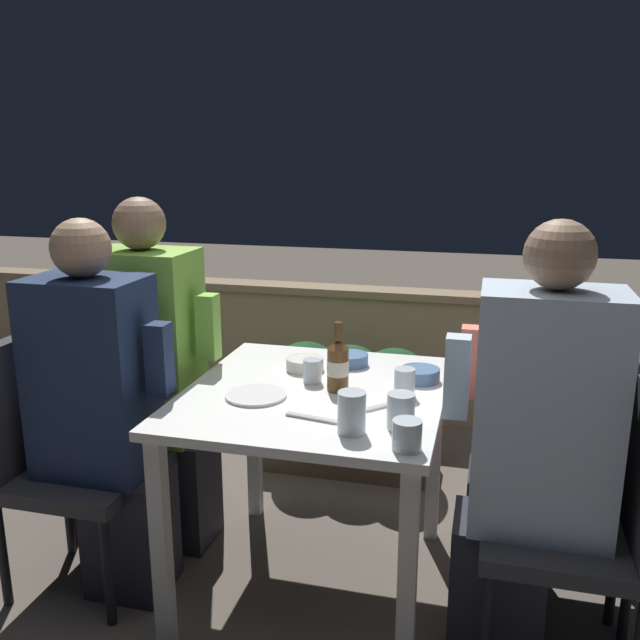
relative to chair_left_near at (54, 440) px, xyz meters
name	(u,v)px	position (x,y,z in m)	size (l,w,h in m)	color
ground_plane	(315,585)	(0.89, 0.16, -0.53)	(16.00, 16.00, 0.00)	#665B51
parapet_wall	(388,353)	(0.89, 1.79, -0.15)	(9.00, 0.18, 0.74)	tan
dining_table	(315,418)	(0.89, 0.16, 0.11)	(0.84, 0.92, 0.74)	white
planter_hedge	(348,399)	(0.80, 1.12, -0.19)	(0.79, 0.47, 0.60)	brown
chair_left_near	(54,440)	(0.00, 0.00, 0.00)	(0.46, 0.46, 0.90)	#333338
person_navy_jumper	(103,411)	(0.20, 0.00, 0.13)	(0.47, 0.26, 1.30)	#282833
chair_left_far	(111,407)	(0.03, 0.32, 0.00)	(0.46, 0.46, 0.90)	#333338
person_green_blouse	(156,375)	(0.23, 0.32, 0.15)	(0.47, 0.26, 1.34)	#282833
chair_right_near	(602,504)	(1.78, 0.01, 0.00)	(0.46, 0.46, 0.90)	#333338
person_blue_shirt	(532,450)	(1.58, 0.01, 0.14)	(0.48, 0.26, 1.33)	#282833
chair_right_far	(598,457)	(1.81, 0.33, 0.00)	(0.46, 0.46, 0.90)	#333338
person_coral_top	(535,423)	(1.60, 0.33, 0.10)	(0.48, 0.26, 1.24)	#282833
beer_bottle	(338,365)	(0.97, 0.18, 0.30)	(0.07, 0.07, 0.23)	brown
plate_0	(256,395)	(0.73, 0.05, 0.21)	(0.20, 0.20, 0.01)	white
bowl_0	(351,359)	(0.96, 0.45, 0.23)	(0.13, 0.13, 0.04)	#4C709E
bowl_1	(305,363)	(0.81, 0.35, 0.23)	(0.13, 0.13, 0.05)	silver
bowl_2	(420,374)	(1.22, 0.34, 0.23)	(0.13, 0.13, 0.05)	#4C709E
glass_cup_0	(405,383)	(1.19, 0.18, 0.26)	(0.07, 0.07, 0.09)	silver
glass_cup_1	(401,411)	(1.21, -0.08, 0.26)	(0.08, 0.08, 0.10)	silver
glass_cup_2	(352,412)	(1.08, -0.14, 0.27)	(0.08, 0.08, 0.12)	silver
glass_cup_3	(312,371)	(0.87, 0.23, 0.25)	(0.06, 0.06, 0.08)	silver
glass_cup_4	(407,435)	(1.24, -0.22, 0.25)	(0.08, 0.08, 0.08)	silver
fork_0	(377,408)	(1.12, 0.05, 0.21)	(0.13, 0.14, 0.01)	silver
fork_1	(313,418)	(0.95, -0.08, 0.21)	(0.17, 0.05, 0.01)	silver
potted_plant	(131,383)	(-0.20, 0.86, -0.11)	(0.40, 0.40, 0.69)	brown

